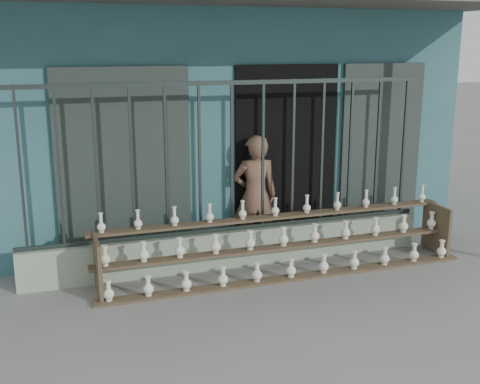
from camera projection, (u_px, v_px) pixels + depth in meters
name	position (u px, v px, depth m)	size (l,w,h in m)	color
ground	(271.00, 308.00, 6.21)	(60.00, 60.00, 0.00)	slate
workshop_building	(176.00, 109.00, 9.71)	(7.40, 6.60, 3.21)	#33656B
parapet_wall	(232.00, 248.00, 7.35)	(5.00, 0.20, 0.45)	#99AC94
security_fence	(232.00, 158.00, 7.08)	(5.00, 0.04, 1.80)	#283330
shelf_rack	(283.00, 244.00, 7.09)	(4.50, 0.68, 0.85)	brown
elderly_woman	(255.00, 196.00, 7.62)	(0.57, 0.37, 1.56)	brown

